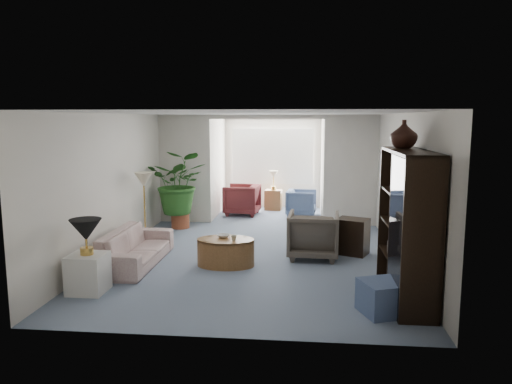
# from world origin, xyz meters

# --- Properties ---
(floor) EXTENTS (6.00, 6.00, 0.00)m
(floor) POSITION_xyz_m (0.00, 0.00, 0.00)
(floor) COLOR gray
(floor) RESTS_ON ground
(sunroom_floor) EXTENTS (2.60, 2.60, 0.00)m
(sunroom_floor) POSITION_xyz_m (0.00, 4.10, 0.00)
(sunroom_floor) COLOR gray
(sunroom_floor) RESTS_ON ground
(back_pier_left) EXTENTS (1.20, 0.12, 2.50)m
(back_pier_left) POSITION_xyz_m (-1.90, 3.00, 1.25)
(back_pier_left) COLOR silver
(back_pier_left) RESTS_ON ground
(back_pier_right) EXTENTS (1.20, 0.12, 2.50)m
(back_pier_right) POSITION_xyz_m (1.90, 3.00, 1.25)
(back_pier_right) COLOR silver
(back_pier_right) RESTS_ON ground
(back_header) EXTENTS (2.60, 0.12, 0.10)m
(back_header) POSITION_xyz_m (0.00, 3.00, 2.45)
(back_header) COLOR silver
(back_header) RESTS_ON back_pier_left
(window_pane) EXTENTS (2.20, 0.02, 1.50)m
(window_pane) POSITION_xyz_m (0.00, 5.18, 1.40)
(window_pane) COLOR white
(window_blinds) EXTENTS (2.20, 0.02, 1.50)m
(window_blinds) POSITION_xyz_m (0.00, 5.15, 1.40)
(window_blinds) COLOR white
(framed_picture) EXTENTS (0.04, 0.50, 0.40)m
(framed_picture) POSITION_xyz_m (2.46, -0.10, 1.70)
(framed_picture) COLOR #C1B09B
(sofa) EXTENTS (0.78, 1.98, 0.58)m
(sofa) POSITION_xyz_m (-1.93, -0.40, 0.29)
(sofa) COLOR beige
(sofa) RESTS_ON ground
(end_table) EXTENTS (0.49, 0.49, 0.54)m
(end_table) POSITION_xyz_m (-2.13, -1.75, 0.27)
(end_table) COLOR silver
(end_table) RESTS_ON ground
(table_lamp) EXTENTS (0.44, 0.44, 0.30)m
(table_lamp) POSITION_xyz_m (-2.13, -1.75, 0.89)
(table_lamp) COLOR black
(table_lamp) RESTS_ON end_table
(floor_lamp) EXTENTS (0.36, 0.36, 0.28)m
(floor_lamp) POSITION_xyz_m (-2.21, 0.99, 1.25)
(floor_lamp) COLOR beige
(floor_lamp) RESTS_ON ground
(coffee_table) EXTENTS (1.17, 1.17, 0.45)m
(coffee_table) POSITION_xyz_m (-0.41, -0.32, 0.23)
(coffee_table) COLOR brown
(coffee_table) RESTS_ON ground
(coffee_bowl) EXTENTS (0.26, 0.26, 0.05)m
(coffee_bowl) POSITION_xyz_m (-0.46, -0.22, 0.48)
(coffee_bowl) COLOR silver
(coffee_bowl) RESTS_ON coffee_table
(coffee_cup) EXTENTS (0.12, 0.12, 0.09)m
(coffee_cup) POSITION_xyz_m (-0.26, -0.42, 0.49)
(coffee_cup) COLOR beige
(coffee_cup) RESTS_ON coffee_table
(wingback_chair) EXTENTS (0.91, 0.93, 0.81)m
(wingback_chair) POSITION_xyz_m (1.03, 0.31, 0.40)
(wingback_chair) COLOR #5B5247
(wingback_chair) RESTS_ON ground
(side_table_dark) EXTENTS (0.66, 0.60, 0.64)m
(side_table_dark) POSITION_xyz_m (1.73, 0.61, 0.32)
(side_table_dark) COLOR black
(side_table_dark) RESTS_ON ground
(entertainment_cabinet) EXTENTS (0.48, 1.80, 2.00)m
(entertainment_cabinet) POSITION_xyz_m (2.23, -1.55, 1.00)
(entertainment_cabinet) COLOR black
(entertainment_cabinet) RESTS_ON ground
(cabinet_urn) EXTENTS (0.37, 0.37, 0.39)m
(cabinet_urn) POSITION_xyz_m (2.23, -1.05, 2.20)
(cabinet_urn) COLOR black
(cabinet_urn) RESTS_ON entertainment_cabinet
(ottoman) EXTENTS (0.66, 0.66, 0.41)m
(ottoman) POSITION_xyz_m (1.86, -2.12, 0.21)
(ottoman) COLOR slate
(ottoman) RESTS_ON ground
(plant_pot) EXTENTS (0.40, 0.40, 0.32)m
(plant_pot) POSITION_xyz_m (-1.87, 2.38, 0.16)
(plant_pot) COLOR brown
(plant_pot) RESTS_ON ground
(house_plant) EXTENTS (1.26, 1.09, 1.40)m
(house_plant) POSITION_xyz_m (-1.87, 2.38, 1.02)
(house_plant) COLOR #285D20
(house_plant) RESTS_ON plant_pot
(sunroom_chair_blue) EXTENTS (0.78, 0.77, 0.65)m
(sunroom_chair_blue) POSITION_xyz_m (0.80, 4.02, 0.33)
(sunroom_chair_blue) COLOR slate
(sunroom_chair_blue) RESTS_ON ground
(sunroom_chair_maroon) EXTENTS (0.93, 0.90, 0.77)m
(sunroom_chair_maroon) POSITION_xyz_m (-0.70, 4.02, 0.39)
(sunroom_chair_maroon) COLOR maroon
(sunroom_chair_maroon) RESTS_ON ground
(sunroom_table) EXTENTS (0.47, 0.38, 0.54)m
(sunroom_table) POSITION_xyz_m (0.05, 4.77, 0.27)
(sunroom_table) COLOR brown
(sunroom_table) RESTS_ON ground
(shelf_clutter) EXTENTS (0.30, 0.94, 0.61)m
(shelf_clutter) POSITION_xyz_m (2.18, -1.74, 0.79)
(shelf_clutter) COLOR black
(shelf_clutter) RESTS_ON entertainment_cabinet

